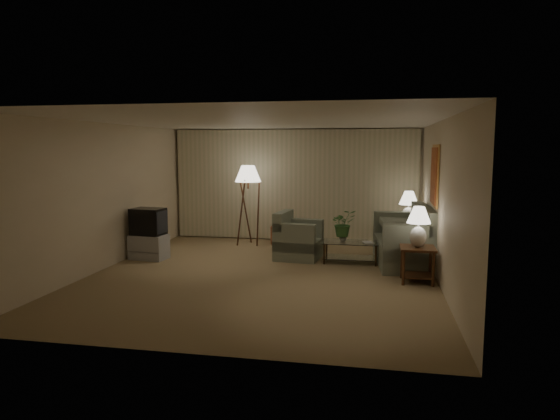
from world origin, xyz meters
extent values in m
plane|color=olive|center=(0.00, 0.00, 0.00)|extent=(7.00, 7.00, 0.00)
cube|color=beige|center=(0.00, 3.50, 1.35)|extent=(6.00, 0.04, 2.70)
cube|color=beige|center=(-3.00, 0.00, 1.35)|extent=(0.04, 7.00, 2.70)
cube|color=beige|center=(3.00, 0.00, 1.35)|extent=(0.04, 7.00, 2.70)
cube|color=white|center=(0.00, 0.00, 2.70)|extent=(6.00, 7.00, 0.04)
cube|color=beige|center=(0.00, 3.42, 1.35)|extent=(5.85, 0.12, 2.65)
cube|color=gold|center=(2.98, 0.80, 1.75)|extent=(0.03, 0.90, 1.10)
cube|color=maroon|center=(2.95, 0.80, 1.75)|extent=(0.02, 0.80, 1.00)
cube|color=gray|center=(2.50, 1.36, 0.23)|extent=(2.18, 1.35, 0.47)
cube|color=gray|center=(0.43, 1.44, 0.20)|extent=(1.09, 1.05, 0.40)
cube|color=#3A2310|center=(2.65, 0.01, 0.58)|extent=(0.57, 0.57, 0.04)
cube|color=#3A2310|center=(2.65, 0.01, 0.12)|extent=(0.49, 0.49, 0.02)
cylinder|color=#3A2310|center=(2.41, -0.23, 0.28)|extent=(0.05, 0.05, 0.56)
cylinder|color=#3A2310|center=(2.41, 0.24, 0.28)|extent=(0.05, 0.05, 0.56)
cylinder|color=#3A2310|center=(2.89, -0.23, 0.28)|extent=(0.05, 0.05, 0.56)
cylinder|color=#3A2310|center=(2.89, 0.24, 0.28)|extent=(0.05, 0.05, 0.56)
cube|color=#3A2310|center=(2.65, 2.61, 0.58)|extent=(0.48, 0.40, 0.04)
cube|color=#3A2310|center=(2.65, 2.61, 0.12)|extent=(0.41, 0.34, 0.02)
cylinder|color=#3A2310|center=(2.46, 2.45, 0.28)|extent=(0.05, 0.05, 0.56)
cylinder|color=#3A2310|center=(2.46, 2.76, 0.28)|extent=(0.05, 0.05, 0.56)
cylinder|color=#3A2310|center=(2.84, 2.45, 0.28)|extent=(0.05, 0.05, 0.56)
cylinder|color=#3A2310|center=(2.84, 2.76, 0.28)|extent=(0.05, 0.05, 0.56)
ellipsoid|color=silver|center=(2.65, 0.01, 0.77)|extent=(0.28, 0.28, 0.35)
cylinder|color=silver|center=(2.65, 0.01, 0.98)|extent=(0.03, 0.03, 0.08)
cone|color=white|center=(2.65, 0.01, 1.14)|extent=(0.39, 0.39, 0.28)
ellipsoid|color=silver|center=(2.65, 2.61, 0.78)|extent=(0.29, 0.29, 0.36)
cylinder|color=silver|center=(2.65, 2.61, 1.00)|extent=(0.03, 0.03, 0.08)
cone|color=white|center=(2.65, 2.61, 1.17)|extent=(0.41, 0.41, 0.29)
cube|color=silver|center=(1.48, 1.26, 0.41)|extent=(1.12, 0.61, 0.02)
cube|color=silver|center=(1.48, 1.26, 0.10)|extent=(1.05, 0.53, 0.01)
cylinder|color=#3B2917|center=(0.99, 1.02, 0.20)|extent=(0.04, 0.04, 0.40)
cylinder|color=#3B2917|center=(0.99, 1.49, 0.20)|extent=(0.04, 0.04, 0.40)
cylinder|color=#3B2917|center=(1.97, 1.02, 0.20)|extent=(0.04, 0.04, 0.40)
cylinder|color=#3B2917|center=(1.97, 1.49, 0.20)|extent=(0.04, 0.04, 0.40)
cube|color=#A7A7A9|center=(-2.55, 0.81, 0.25)|extent=(0.81, 0.61, 0.50)
cube|color=black|center=(-2.55, 0.81, 0.77)|extent=(0.72, 0.59, 0.54)
cylinder|color=#3A2310|center=(-0.94, 2.65, 1.44)|extent=(0.04, 0.04, 0.27)
cone|color=white|center=(-0.94, 2.65, 1.66)|extent=(0.60, 0.60, 0.37)
cylinder|color=#A55F38|center=(-0.16, 2.89, 0.20)|extent=(0.70, 0.70, 0.41)
imported|color=silver|center=(1.33, 1.26, 0.49)|extent=(0.19, 0.19, 0.15)
imported|color=#3D7132|center=(1.33, 1.26, 0.83)|extent=(0.60, 0.57, 0.53)
imported|color=olive|center=(1.73, 1.16, 0.42)|extent=(0.24, 0.29, 0.02)
camera|label=1|loc=(1.92, -8.44, 2.24)|focal=32.00mm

